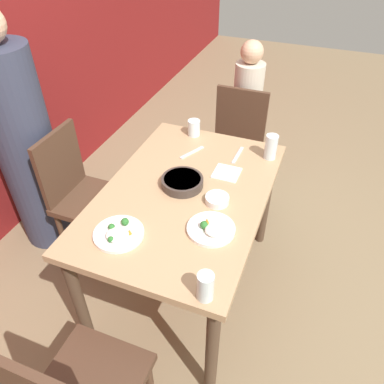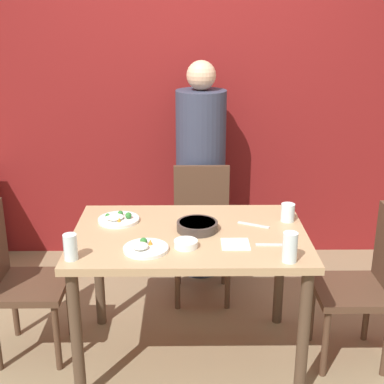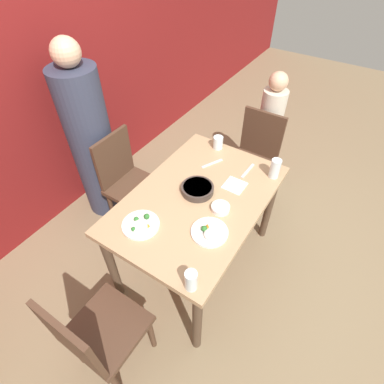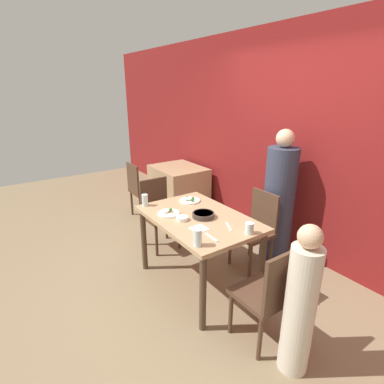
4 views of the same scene
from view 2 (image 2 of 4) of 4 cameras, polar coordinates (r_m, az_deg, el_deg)
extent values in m
plane|color=#847051|center=(3.22, -0.24, -17.04)|extent=(10.00, 10.00, 0.00)
cube|color=maroon|center=(4.07, -0.40, 11.38)|extent=(10.00, 0.06, 2.70)
cube|color=tan|center=(2.84, -0.26, -4.72)|extent=(1.24, 0.82, 0.04)
cylinder|color=#4C3828|center=(2.78, -12.21, -14.93)|extent=(0.06, 0.06, 0.73)
cylinder|color=#4C3828|center=(2.78, 11.78, -14.82)|extent=(0.06, 0.06, 0.73)
cylinder|color=#4C3828|center=(3.37, -9.93, -8.27)|extent=(0.06, 0.06, 0.73)
cylinder|color=#4C3828|center=(3.38, 9.34, -8.19)|extent=(0.06, 0.06, 0.73)
cube|color=#4C3323|center=(3.60, 1.08, -5.08)|extent=(0.40, 0.40, 0.04)
cube|color=#4C3323|center=(3.68, 1.02, -0.47)|extent=(0.38, 0.03, 0.44)
cylinder|color=#4C3323|center=(3.55, -1.57, -9.46)|extent=(0.04, 0.04, 0.41)
cylinder|color=#4C3323|center=(3.56, 3.82, -9.42)|extent=(0.04, 0.04, 0.41)
cylinder|color=#4C3323|center=(3.84, -1.49, -7.10)|extent=(0.04, 0.04, 0.41)
cylinder|color=#4C3323|center=(3.85, 3.46, -7.06)|extent=(0.04, 0.04, 0.41)
cube|color=#4C3323|center=(3.11, 16.61, -10.07)|extent=(0.40, 0.40, 0.04)
cylinder|color=#4C3323|center=(3.32, 12.63, -12.19)|extent=(0.04, 0.04, 0.41)
cylinder|color=#4C3323|center=(3.05, 14.03, -15.39)|extent=(0.04, 0.04, 0.41)
cylinder|color=#4C3323|center=(3.41, 18.16, -11.85)|extent=(0.04, 0.04, 0.41)
cube|color=#4C3323|center=(3.16, -16.81, -9.61)|extent=(0.40, 0.40, 0.04)
cylinder|color=#4C3323|center=(3.10, -14.21, -14.80)|extent=(0.04, 0.04, 0.41)
cylinder|color=#4C3323|center=(3.37, -12.94, -11.69)|extent=(0.04, 0.04, 0.41)
cylinder|color=#4C3323|center=(3.45, -18.40, -11.42)|extent=(0.04, 0.04, 0.41)
cylinder|color=#33384C|center=(3.90, 0.93, 0.87)|extent=(0.36, 0.36, 1.36)
sphere|color=#DBAD89|center=(3.72, 0.99, 12.34)|extent=(0.20, 0.20, 0.20)
cylinder|color=#3D332D|center=(2.85, 0.57, -3.66)|extent=(0.22, 0.22, 0.05)
cylinder|color=#BC5123|center=(2.85, 0.57, -3.27)|extent=(0.19, 0.19, 0.01)
cylinder|color=white|center=(2.64, -4.95, -6.05)|extent=(0.22, 0.22, 0.02)
ellipsoid|color=white|center=(2.62, -5.55, -5.77)|extent=(0.08, 0.08, 0.03)
sphere|color=#2D702D|center=(2.66, -5.19, -5.24)|extent=(0.04, 0.04, 0.04)
cone|color=orange|center=(2.66, -4.47, -5.33)|extent=(0.02, 0.02, 0.03)
cylinder|color=white|center=(3.00, -7.83, -2.95)|extent=(0.23, 0.23, 0.02)
ellipsoid|color=white|center=(2.99, -8.26, -2.65)|extent=(0.10, 0.10, 0.02)
sphere|color=#2D702D|center=(3.01, -8.99, -2.53)|extent=(0.03, 0.03, 0.03)
sphere|color=#2D702D|center=(2.98, -6.80, -2.50)|extent=(0.04, 0.04, 0.04)
cone|color=orange|center=(2.95, -7.78, -2.92)|extent=(0.02, 0.02, 0.03)
sphere|color=#2D702D|center=(3.03, -7.65, -2.26)|extent=(0.03, 0.03, 0.03)
cylinder|color=white|center=(2.66, -0.66, -5.55)|extent=(0.12, 0.12, 0.04)
cylinder|color=white|center=(2.66, -0.66, -5.25)|extent=(0.10, 0.10, 0.01)
cylinder|color=silver|center=(2.58, -12.84, -5.75)|extent=(0.07, 0.07, 0.13)
cylinder|color=silver|center=(3.01, 10.18, -2.16)|extent=(0.08, 0.08, 0.10)
cylinder|color=silver|center=(2.54, 10.41, -5.81)|extent=(0.07, 0.07, 0.15)
cube|color=white|center=(2.70, 4.65, -5.57)|extent=(0.14, 0.14, 0.01)
cube|color=silver|center=(2.94, 6.57, -3.50)|extent=(0.17, 0.10, 0.01)
cube|color=silver|center=(2.72, 8.69, -5.59)|extent=(0.18, 0.03, 0.01)
camera|label=1|loc=(2.44, -36.43, 17.80)|focal=35.00mm
camera|label=3|loc=(2.23, -35.46, 23.57)|focal=28.00mm
camera|label=4|loc=(2.44, 66.93, 9.89)|focal=28.00mm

